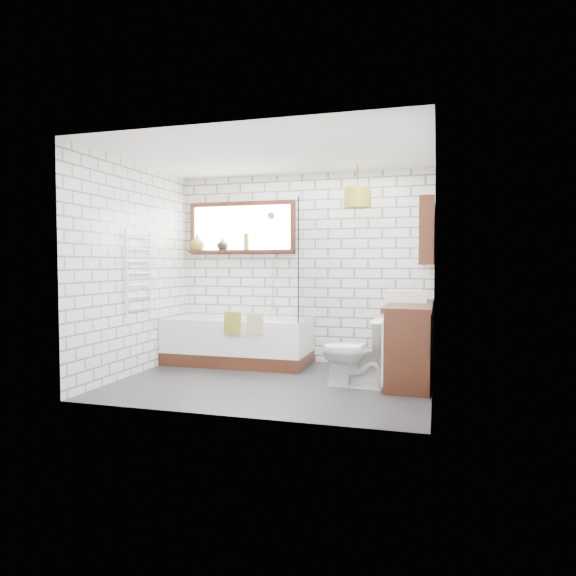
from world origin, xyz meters
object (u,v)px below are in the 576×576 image
(vanity, at_px, (410,342))
(pendant, at_px, (357,198))
(bathtub, at_px, (238,341))
(toilet, at_px, (356,352))
(basin, at_px, (406,296))

(vanity, relative_size, pendant, 4.65)
(bathtub, bearing_deg, pendant, -1.71)
(toilet, relative_size, pendant, 2.29)
(basin, distance_m, pendant, 1.31)
(basin, height_order, pendant, pendant)
(vanity, relative_size, basin, 3.23)
(bathtub, relative_size, toilet, 2.49)
(bathtub, xyz_separation_m, toilet, (1.67, -0.82, 0.07))
(bathtub, height_order, pendant, pendant)
(basin, bearing_deg, vanity, -75.15)
(toilet, bearing_deg, bathtub, -110.54)
(vanity, distance_m, pendant, 1.82)
(vanity, height_order, pendant, pendant)
(bathtub, bearing_deg, basin, -3.50)
(bathtub, height_order, vanity, vanity)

